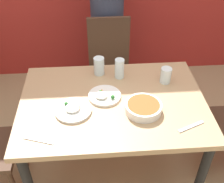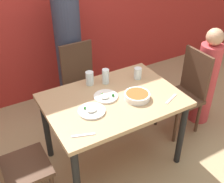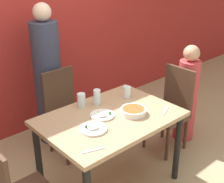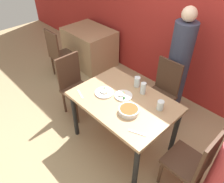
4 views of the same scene
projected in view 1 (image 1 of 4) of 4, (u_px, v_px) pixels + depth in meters
name	position (u px, v px, depth m)	size (l,w,h in m)	color
ground_plane	(113.00, 170.00, 2.31)	(10.00, 10.00, 0.00)	tan
dining_table	(113.00, 111.00, 1.90)	(1.22, 0.85, 0.76)	tan
chair_adult_spot	(110.00, 68.00, 2.60)	(0.40, 0.40, 0.95)	#4C3323
person_adult	(107.00, 27.00, 2.69)	(0.31, 0.31, 1.62)	#33384C
bowl_curry	(143.00, 107.00, 1.74)	(0.23, 0.23, 0.06)	white
plate_rice_adult	(104.00, 96.00, 1.86)	(0.22, 0.22, 0.05)	white
plate_rice_child	(73.00, 110.00, 1.75)	(0.23, 0.23, 0.05)	white
glass_water_tall	(120.00, 69.00, 2.00)	(0.07, 0.07, 0.15)	silver
glass_water_short	(99.00, 66.00, 2.04)	(0.08, 0.08, 0.13)	silver
glass_water_center	(166.00, 75.00, 1.96)	(0.08, 0.08, 0.11)	silver
fork_steel	(191.00, 127.00, 1.65)	(0.17, 0.09, 0.01)	silver
spoon_steel	(39.00, 140.00, 1.57)	(0.18, 0.08, 0.01)	silver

